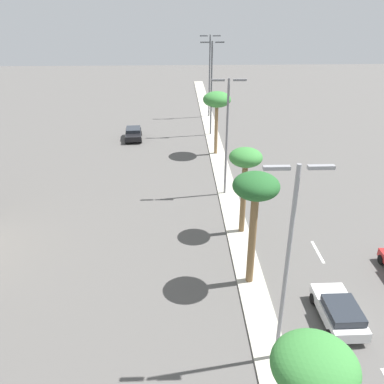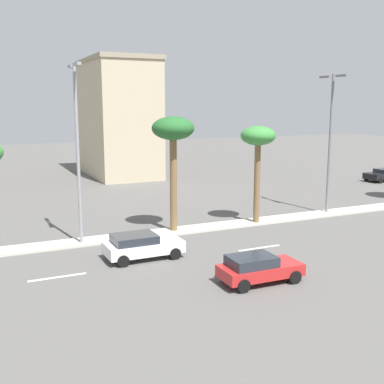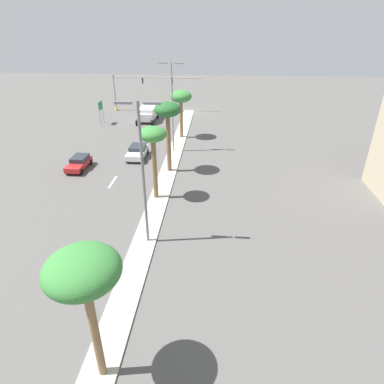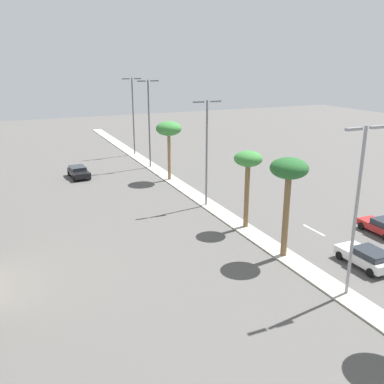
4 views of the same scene
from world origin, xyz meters
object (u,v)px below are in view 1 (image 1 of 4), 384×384
palm_tree_center (256,192)px  street_lamp_rear (211,83)px  street_lamp_inboard (210,71)px  sedan_white_far (339,311)px  street_lamp_near (227,130)px  palm_tree_outboard (217,101)px  palm_tree_inboard (245,162)px  street_lamp_trailing (288,256)px  sedan_black_center (133,134)px  palm_tree_front (314,371)px

palm_tree_center → street_lamp_rear: bearing=90.2°
street_lamp_inboard → sedan_white_far: (4.11, -43.39, -6.02)m
street_lamp_near → street_lamp_rear: size_ratio=0.90×
palm_tree_outboard → sedan_white_far: size_ratio=1.68×
palm_tree_inboard → street_lamp_trailing: 12.37m
palm_tree_inboard → street_lamp_trailing: size_ratio=0.64×
palm_tree_outboard → street_lamp_trailing: street_lamp_trailing is taller
street_lamp_near → sedan_white_far: bearing=-74.6°
palm_tree_center → sedan_black_center: size_ratio=1.72×
street_lamp_rear → sedan_black_center: (-9.98, -1.43, -6.06)m
street_lamp_trailing → sedan_black_center: street_lamp_trailing is taller
street_lamp_rear → sedan_black_center: street_lamp_rear is taller
street_lamp_trailing → street_lamp_rear: 36.95m
sedan_black_center → palm_tree_inboard: bearing=-65.6°
palm_tree_outboard → street_lamp_near: (-0.09, -10.52, -0.01)m
sedan_white_far → street_lamp_inboard: bearing=95.4°
street_lamp_near → sedan_black_center: street_lamp_near is taller
palm_tree_front → sedan_black_center: palm_tree_front is taller
street_lamp_rear → street_lamp_trailing: bearing=-89.3°
sedan_black_center → street_lamp_rear: bearing=8.1°
palm_tree_front → street_lamp_trailing: street_lamp_trailing is taller
palm_tree_front → street_lamp_rear: 42.45m
sedan_black_center → street_lamp_near: bearing=-58.7°
street_lamp_trailing → sedan_white_far: street_lamp_trailing is taller
sedan_black_center → palm_tree_front: bearing=-76.3°
street_lamp_trailing → street_lamp_near: 19.19m
sedan_white_far → sedan_black_center: size_ratio=0.97×
palm_tree_outboard → sedan_black_center: size_ratio=1.63×
palm_tree_inboard → sedan_white_far: size_ratio=1.60×
palm_tree_center → street_lamp_inboard: size_ratio=0.65×
street_lamp_rear → sedan_white_far: 35.32m
street_lamp_near → street_lamp_rear: bearing=89.8°
street_lamp_near → street_lamp_inboard: (0.50, 26.66, 0.57)m
sedan_white_far → sedan_black_center: (-14.54, 33.07, -0.01)m
street_lamp_rear → sedan_black_center: 11.76m
palm_tree_outboard → street_lamp_trailing: (0.44, -29.70, 0.05)m
sedan_white_far → street_lamp_trailing: bearing=-149.1°
palm_tree_center → street_lamp_rear: 30.75m
street_lamp_trailing → street_lamp_near: street_lamp_trailing is taller
street_lamp_near → street_lamp_rear: street_lamp_rear is taller
street_lamp_inboard → sedan_white_far: 44.00m
street_lamp_near → sedan_black_center: bearing=121.3°
palm_tree_outboard → sedan_white_far: 28.17m
palm_tree_front → street_lamp_inboard: bearing=89.5°
palm_tree_front → street_lamp_near: bearing=90.2°
palm_tree_center → sedan_white_far: bearing=-40.2°
street_lamp_inboard → sedan_white_far: street_lamp_inboard is taller
street_lamp_rear → sedan_black_center: bearing=-171.9°
street_lamp_rear → street_lamp_inboard: size_ratio=1.00×
street_lamp_trailing → sedan_black_center: 37.43m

